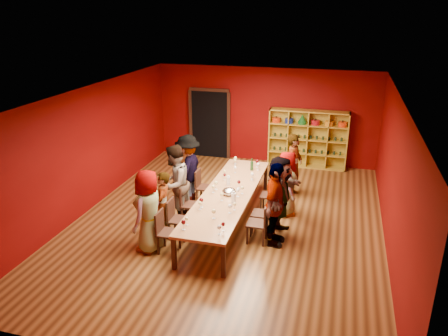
{
  "coord_description": "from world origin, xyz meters",
  "views": [
    {
      "loc": [
        2.35,
        -8.87,
        4.8
      ],
      "look_at": [
        -0.23,
        0.49,
        1.15
      ],
      "focal_mm": 35.0,
      "sensor_mm": 36.0,
      "label": 1
    }
  ],
  "objects_px": {
    "person_left_0": "(148,211)",
    "person_left_1": "(163,205)",
    "person_left_3": "(188,169)",
    "chair_person_right_3": "(273,193)",
    "person_right_1": "(275,205)",
    "person_left_2": "(174,184)",
    "chair_person_left_1": "(176,217)",
    "chair_person_left_3": "(202,185)",
    "person_right_4": "(294,165)",
    "person_right_2": "(279,196)",
    "chair_person_right_1": "(261,221)",
    "chair_person_left_2": "(188,202)",
    "person_right_3": "(286,184)",
    "wine_bottle": "(252,166)",
    "chair_person_left_0": "(165,230)",
    "chair_person_right_4": "(280,176)",
    "chair_person_right_2": "(265,211)",
    "shelving_unit": "(308,136)",
    "spittoon_bowl": "(229,191)",
    "tasting_table": "(228,195)"
  },
  "relations": [
    {
      "from": "person_left_3",
      "to": "chair_person_right_1",
      "type": "bearing_deg",
      "value": 57.66
    },
    {
      "from": "person_left_1",
      "to": "chair_person_right_2",
      "type": "bearing_deg",
      "value": 97.48
    },
    {
      "from": "person_left_2",
      "to": "chair_person_left_1",
      "type": "bearing_deg",
      "value": 27.46
    },
    {
      "from": "person_left_0",
      "to": "chair_person_right_3",
      "type": "bearing_deg",
      "value": 144.47
    },
    {
      "from": "chair_person_left_0",
      "to": "person_right_2",
      "type": "xyz_separation_m",
      "value": [
        2.12,
        1.37,
        0.41
      ]
    },
    {
      "from": "person_left_1",
      "to": "shelving_unit",
      "type": "bearing_deg",
      "value": 141.38
    },
    {
      "from": "chair_person_left_2",
      "to": "chair_person_left_3",
      "type": "bearing_deg",
      "value": 90.0
    },
    {
      "from": "chair_person_left_0",
      "to": "wine_bottle",
      "type": "xyz_separation_m",
      "value": [
        1.13,
        3.15,
        0.38
      ]
    },
    {
      "from": "chair_person_left_2",
      "to": "chair_person_right_3",
      "type": "bearing_deg",
      "value": 29.13
    },
    {
      "from": "chair_person_right_2",
      "to": "person_left_3",
      "type": "bearing_deg",
      "value": 153.88
    },
    {
      "from": "person_left_1",
      "to": "chair_person_left_2",
      "type": "distance_m",
      "value": 0.86
    },
    {
      "from": "chair_person_left_1",
      "to": "person_right_2",
      "type": "bearing_deg",
      "value": 19.97
    },
    {
      "from": "shelving_unit",
      "to": "person_left_1",
      "type": "height_order",
      "value": "shelving_unit"
    },
    {
      "from": "person_left_1",
      "to": "chair_person_right_1",
      "type": "relative_size",
      "value": 1.68
    },
    {
      "from": "person_right_1",
      "to": "person_left_2",
      "type": "bearing_deg",
      "value": 82.44
    },
    {
      "from": "tasting_table",
      "to": "person_right_3",
      "type": "height_order",
      "value": "person_right_3"
    },
    {
      "from": "person_right_4",
      "to": "chair_person_left_3",
      "type": "bearing_deg",
      "value": 128.28
    },
    {
      "from": "person_left_2",
      "to": "person_right_4",
      "type": "height_order",
      "value": "person_left_2"
    },
    {
      "from": "person_left_0",
      "to": "person_left_1",
      "type": "relative_size",
      "value": 1.17
    },
    {
      "from": "person_right_1",
      "to": "person_right_4",
      "type": "relative_size",
      "value": 1.08
    },
    {
      "from": "chair_person_left_2",
      "to": "person_right_1",
      "type": "xyz_separation_m",
      "value": [
        2.1,
        -0.49,
        0.42
      ]
    },
    {
      "from": "shelving_unit",
      "to": "person_right_2",
      "type": "xyz_separation_m",
      "value": [
        -0.18,
        -4.55,
        -0.08
      ]
    },
    {
      "from": "tasting_table",
      "to": "person_left_3",
      "type": "bearing_deg",
      "value": 146.59
    },
    {
      "from": "tasting_table",
      "to": "shelving_unit",
      "type": "relative_size",
      "value": 1.88
    },
    {
      "from": "chair_person_left_2",
      "to": "person_left_3",
      "type": "relative_size",
      "value": 0.5
    },
    {
      "from": "person_left_3",
      "to": "chair_person_right_2",
      "type": "height_order",
      "value": "person_left_3"
    },
    {
      "from": "chair_person_left_1",
      "to": "chair_person_left_2",
      "type": "xyz_separation_m",
      "value": [
        0.0,
        0.78,
        0.0
      ]
    },
    {
      "from": "person_left_3",
      "to": "chair_person_right_3",
      "type": "relative_size",
      "value": 2.0
    },
    {
      "from": "person_left_2",
      "to": "chair_person_right_3",
      "type": "distance_m",
      "value": 2.4
    },
    {
      "from": "chair_person_left_2",
      "to": "person_right_4",
      "type": "distance_m",
      "value": 3.1
    },
    {
      "from": "tasting_table",
      "to": "person_right_1",
      "type": "height_order",
      "value": "person_right_1"
    },
    {
      "from": "person_right_1",
      "to": "wine_bottle",
      "type": "distance_m",
      "value": 2.47
    },
    {
      "from": "wine_bottle",
      "to": "chair_person_left_2",
      "type": "bearing_deg",
      "value": -122.42
    },
    {
      "from": "tasting_table",
      "to": "chair_person_left_1",
      "type": "xyz_separation_m",
      "value": [
        -0.91,
        -1.0,
        -0.2
      ]
    },
    {
      "from": "person_left_0",
      "to": "person_right_2",
      "type": "bearing_deg",
      "value": 125.66
    },
    {
      "from": "chair_person_left_0",
      "to": "chair_person_right_4",
      "type": "distance_m",
      "value": 3.99
    },
    {
      "from": "chair_person_left_1",
      "to": "chair_person_left_3",
      "type": "bearing_deg",
      "value": 90.0
    },
    {
      "from": "chair_person_left_0",
      "to": "person_right_3",
      "type": "bearing_deg",
      "value": 48.12
    },
    {
      "from": "chair_person_left_1",
      "to": "person_right_2",
      "type": "relative_size",
      "value": 0.49
    },
    {
      "from": "chair_person_right_2",
      "to": "chair_person_right_3",
      "type": "bearing_deg",
      "value": 90.0
    },
    {
      "from": "chair_person_left_2",
      "to": "chair_person_right_3",
      "type": "height_order",
      "value": "same"
    },
    {
      "from": "chair_person_right_1",
      "to": "person_right_2",
      "type": "xyz_separation_m",
      "value": [
        0.3,
        0.48,
        0.41
      ]
    },
    {
      "from": "spittoon_bowl",
      "to": "chair_person_right_2",
      "type": "bearing_deg",
      "value": -8.53
    },
    {
      "from": "chair_person_right_4",
      "to": "person_right_4",
      "type": "relative_size",
      "value": 0.53
    },
    {
      "from": "person_left_0",
      "to": "person_left_2",
      "type": "relative_size",
      "value": 0.95
    },
    {
      "from": "chair_person_right_1",
      "to": "person_right_1",
      "type": "height_order",
      "value": "person_right_1"
    },
    {
      "from": "person_right_3",
      "to": "spittoon_bowl",
      "type": "distance_m",
      "value": 1.48
    },
    {
      "from": "person_left_3",
      "to": "person_left_2",
      "type": "bearing_deg",
      "value": 6.35
    },
    {
      "from": "shelving_unit",
      "to": "chair_person_right_3",
      "type": "height_order",
      "value": "shelving_unit"
    },
    {
      "from": "chair_person_left_2",
      "to": "person_right_3",
      "type": "height_order",
      "value": "person_right_3"
    }
  ]
}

